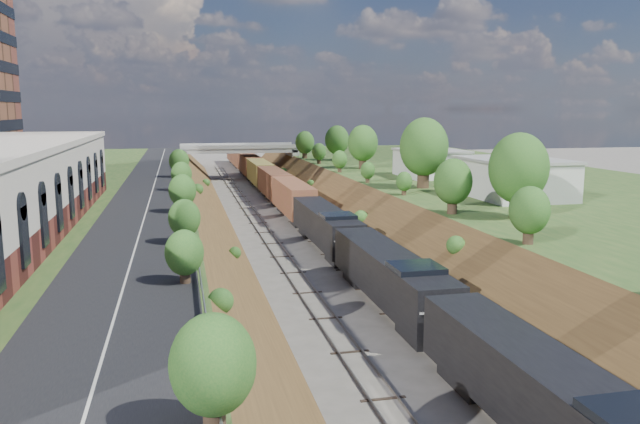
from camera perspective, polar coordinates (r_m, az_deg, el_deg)
platform_right at (r=84.05m, az=20.02°, el=0.53°), size 44.00×180.00×5.00m
embankment_left at (r=71.27m, az=-11.46°, el=-2.64°), size 10.00×180.00×10.00m
embankment_right at (r=74.98m, az=5.60°, el=-1.90°), size 10.00×180.00×10.00m
rail_left_track at (r=71.90m, az=-4.75°, el=-2.30°), size 1.58×180.00×0.18m
rail_right_track at (r=72.78m, az=-0.69°, el=-2.12°), size 1.58×180.00×0.18m
road at (r=70.46m, az=-15.25°, el=1.25°), size 8.00×180.00×0.10m
guardrail at (r=70.14m, az=-11.92°, el=1.76°), size 0.10×171.00×0.70m
overpass at (r=132.67m, az=-7.45°, el=5.12°), size 24.50×8.30×7.40m
white_building_near at (r=71.79m, az=17.26°, el=2.88°), size 9.00×12.00×4.00m
white_building_far at (r=91.22m, az=10.08°, el=4.33°), size 8.00×10.00×3.60m
tree_right_large at (r=57.98m, az=17.70°, el=3.77°), size 5.25×5.25×7.61m
tree_left_crest at (r=30.69m, az=-11.44°, el=-5.10°), size 2.45×2.45×3.55m
freight_train at (r=99.79m, az=-4.10°, el=2.54°), size 3.28×166.30×4.83m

